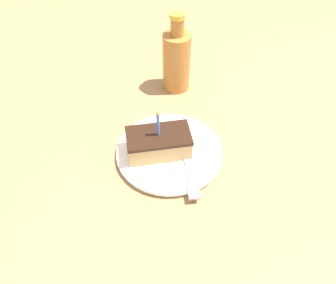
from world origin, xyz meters
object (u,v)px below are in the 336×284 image
at_px(cake_slice, 159,144).
at_px(fork, 189,169).
at_px(plate, 168,152).
at_px(bottle, 176,60).

height_order(cake_slice, fork, cake_slice).
bearing_deg(plate, cake_slice, 102.11).
height_order(plate, bottle, bottle).
bearing_deg(bottle, fork, 174.70).
distance_m(plate, bottle, 0.27).
height_order(cake_slice, bottle, bottle).
height_order(plate, fork, fork).
bearing_deg(bottle, plate, 165.58).
bearing_deg(fork, cake_slice, 43.99).
bearing_deg(bottle, cake_slice, 161.47).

